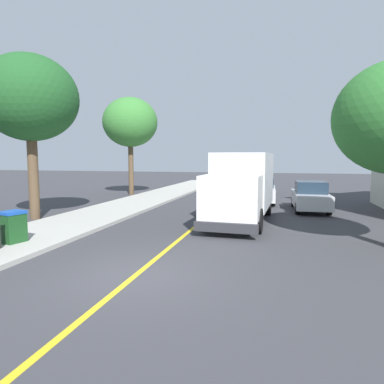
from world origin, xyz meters
TOP-DOWN VIEW (x-y plane):
  - ground_plane at (0.00, 0.00)m, footprint 120.00×120.00m
  - sidewalk_curb at (-5.40, 4.00)m, footprint 3.60×60.00m
  - centre_line_yellow at (0.00, 10.00)m, footprint 0.16×56.00m
  - box_truck at (1.81, 8.32)m, footprint 2.74×7.29m
  - parked_car_near at (2.34, 15.08)m, footprint 1.94×4.45m
  - parked_car_mid at (1.74, 21.77)m, footprint 1.94×4.46m
  - parked_van_across at (5.20, 12.32)m, footprint 1.98×4.47m
  - trash_bin_back at (-5.14, 1.64)m, footprint 0.79×0.85m
  - street_tree_near at (-8.00, 6.29)m, footprint 4.49×4.49m
  - street_tree_down_block at (-8.00, 17.60)m, footprint 4.29×4.29m

SIDE VIEW (x-z plane):
  - ground_plane at x=0.00m, z-range 0.00..0.00m
  - centre_line_yellow at x=0.00m, z-range 0.00..0.01m
  - sidewalk_curb at x=-5.40m, z-range 0.00..0.15m
  - trash_bin_back at x=-5.14m, z-range 0.15..1.21m
  - parked_car_near at x=2.34m, z-range -0.04..1.63m
  - parked_car_mid at x=1.74m, z-range -0.04..1.63m
  - parked_van_across at x=5.20m, z-range -0.04..1.63m
  - box_truck at x=1.81m, z-range 0.17..3.37m
  - street_tree_down_block at x=-8.00m, z-range 1.88..9.55m
  - street_tree_near at x=-8.00m, z-range 1.84..9.64m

